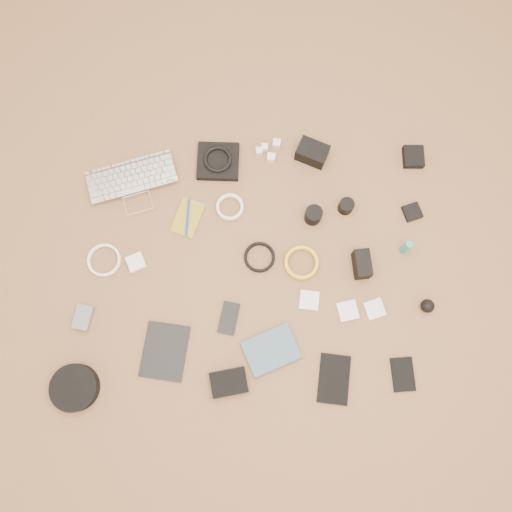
{
  "coord_description": "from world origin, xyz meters",
  "views": [
    {
      "loc": [
        0.02,
        -0.41,
        1.94
      ],
      "look_at": [
        0.04,
        0.03,
        0.02
      ],
      "focal_mm": 35.0,
      "sensor_mm": 36.0,
      "label": 1
    }
  ],
  "objects_px": {
    "paperback": "(279,368)",
    "laptop": "(135,189)",
    "dslr_camera": "(312,153)",
    "phone": "(229,318)",
    "tablet": "(165,351)",
    "headphone_case": "(75,388)"
  },
  "relations": [
    {
      "from": "tablet",
      "to": "paperback",
      "type": "relative_size",
      "value": 1.09
    },
    {
      "from": "tablet",
      "to": "paperback",
      "type": "bearing_deg",
      "value": -0.14
    },
    {
      "from": "phone",
      "to": "headphone_case",
      "type": "distance_m",
      "value": 0.63
    },
    {
      "from": "phone",
      "to": "paperback",
      "type": "relative_size",
      "value": 0.64
    },
    {
      "from": "dslr_camera",
      "to": "phone",
      "type": "height_order",
      "value": "dslr_camera"
    },
    {
      "from": "laptop",
      "to": "dslr_camera",
      "type": "xyz_separation_m",
      "value": [
        0.73,
        0.13,
        0.02
      ]
    },
    {
      "from": "headphone_case",
      "to": "paperback",
      "type": "bearing_deg",
      "value": 3.74
    },
    {
      "from": "dslr_camera",
      "to": "headphone_case",
      "type": "height_order",
      "value": "dslr_camera"
    },
    {
      "from": "laptop",
      "to": "headphone_case",
      "type": "bearing_deg",
      "value": -119.35
    },
    {
      "from": "phone",
      "to": "headphone_case",
      "type": "xyz_separation_m",
      "value": [
        -0.58,
        -0.24,
        0.02
      ]
    },
    {
      "from": "paperback",
      "to": "headphone_case",
      "type": "bearing_deg",
      "value": 72.01
    },
    {
      "from": "dslr_camera",
      "to": "phone",
      "type": "bearing_deg",
      "value": -93.03
    },
    {
      "from": "tablet",
      "to": "phone",
      "type": "xyz_separation_m",
      "value": [
        0.25,
        0.12,
        0.0
      ]
    },
    {
      "from": "paperback",
      "to": "tablet",
      "type": "bearing_deg",
      "value": 58.37
    },
    {
      "from": "dslr_camera",
      "to": "tablet",
      "type": "height_order",
      "value": "dslr_camera"
    },
    {
      "from": "phone",
      "to": "paperback",
      "type": "height_order",
      "value": "paperback"
    },
    {
      "from": "dslr_camera",
      "to": "headphone_case",
      "type": "xyz_separation_m",
      "value": [
        -0.93,
        -0.91,
        -0.01
      ]
    },
    {
      "from": "tablet",
      "to": "paperback",
      "type": "xyz_separation_m",
      "value": [
        0.43,
        -0.08,
        0.0
      ]
    },
    {
      "from": "tablet",
      "to": "phone",
      "type": "relative_size",
      "value": 1.7
    },
    {
      "from": "dslr_camera",
      "to": "headphone_case",
      "type": "distance_m",
      "value": 1.3
    },
    {
      "from": "paperback",
      "to": "laptop",
      "type": "bearing_deg",
      "value": 15.89
    },
    {
      "from": "phone",
      "to": "tablet",
      "type": "bearing_deg",
      "value": -141.16
    }
  ]
}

